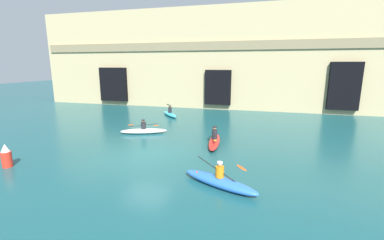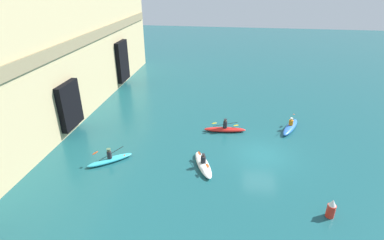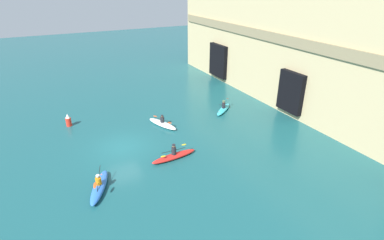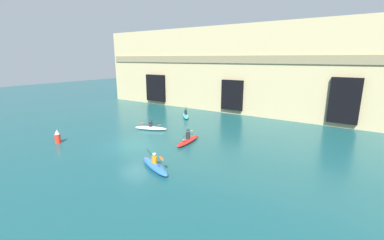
% 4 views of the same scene
% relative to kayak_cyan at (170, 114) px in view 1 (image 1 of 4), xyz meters
% --- Properties ---
extents(ground_plane, '(120.00, 120.00, 0.00)m').
position_rel_kayak_cyan_xyz_m(ground_plane, '(2.52, -10.88, -0.22)').
color(ground_plane, '#195156').
extents(cliff_bluff, '(44.46, 6.62, 11.08)m').
position_rel_kayak_cyan_xyz_m(cliff_bluff, '(3.90, 8.04, 5.30)').
color(cliff_bluff, tan).
rests_on(cliff_bluff, ground).
extents(kayak_cyan, '(2.57, 2.93, 1.11)m').
position_rel_kayak_cyan_xyz_m(kayak_cyan, '(0.00, 0.00, 0.00)').
color(kayak_cyan, '#33B2C6').
rests_on(kayak_cyan, ground).
extents(kayak_white, '(3.40, 1.95, 1.04)m').
position_rel_kayak_cyan_xyz_m(kayak_white, '(0.38, -6.67, -0.01)').
color(kayak_white, white).
rests_on(kayak_white, ground).
extents(kayak_blue, '(3.48, 2.07, 1.16)m').
position_rel_kayak_cyan_xyz_m(kayak_blue, '(7.06, -13.52, 0.03)').
color(kayak_blue, blue).
rests_on(kayak_blue, ground).
extents(kayak_red, '(1.01, 3.58, 1.17)m').
position_rel_kayak_cyan_xyz_m(kayak_red, '(5.84, -7.93, 0.01)').
color(kayak_red, red).
rests_on(kayak_red, ground).
extents(marker_buoy, '(0.47, 0.47, 1.17)m').
position_rel_kayak_cyan_xyz_m(marker_buoy, '(-3.36, -14.16, 0.32)').
color(marker_buoy, red).
rests_on(marker_buoy, ground).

